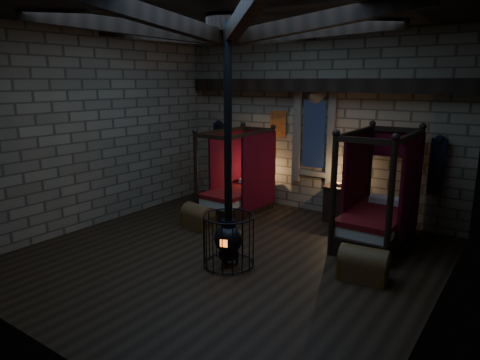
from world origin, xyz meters
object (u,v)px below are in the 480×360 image
Objects in this scene: trunk_right at (363,265)px; stove at (229,234)px; trunk_left at (199,217)px; bed_left at (238,192)px; bed_right at (377,216)px.

stove is (-2.10, -0.83, 0.33)m from trunk_right.
stove is at bearing -25.82° from trunk_left.
stove reaches higher than trunk_right.
trunk_right is at bearing -24.02° from bed_left.
stove is (-1.75, -2.56, 0.03)m from bed_right.
bed_right is at bearing 0.39° from bed_left.
stove is (1.67, -2.63, 0.08)m from bed_left.
bed_left is 4.19m from trunk_right.
trunk_right is at bearing 3.56° from trunk_left.
trunk_left is 0.97× the size of trunk_right.
bed_right is 0.55× the size of stove.
trunk_left is (-3.47, -1.36, -0.32)m from bed_right.
bed_left is 2.49× the size of trunk_right.
bed_left is at bearing 148.04° from trunk_right.
trunk_left is at bearing 128.23° from stove.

